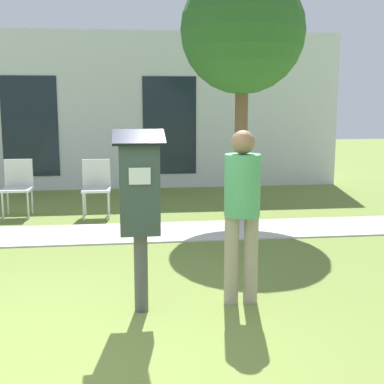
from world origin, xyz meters
The scene contains 8 objects.
ground_plane centered at (0.00, 0.00, 0.00)m, with size 40.00×40.00×0.00m, color olive.
sidewalk centered at (0.00, 3.54, 0.01)m, with size 12.00×1.10×0.02m.
building_facade centered at (0.00, 7.46, 1.60)m, with size 10.00×0.26×3.20m.
parking_meter centered at (0.58, 0.77, 1.02)m, with size 0.44×0.31×1.59m.
person_standing centered at (1.49, 0.84, 0.93)m, with size 0.32×0.32×1.58m.
outdoor_chair_left centered at (-1.23, 4.94, 0.53)m, with size 0.44×0.44×0.90m.
outdoor_chair_middle centered at (0.01, 4.75, 0.53)m, with size 0.44×0.44×0.90m.
tree centered at (2.28, 4.49, 2.84)m, with size 1.90×1.90×3.82m.
Camera 1 is at (0.46, -3.73, 1.85)m, focal length 50.00 mm.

